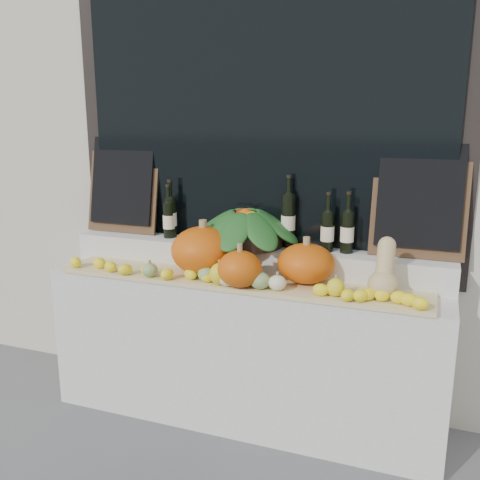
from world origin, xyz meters
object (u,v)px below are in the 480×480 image
at_px(pumpkin_right, 306,263).
at_px(produce_bowl, 246,227).
at_px(pumpkin_left, 203,250).
at_px(butternut_squash, 384,273).
at_px(wine_bottle_tall, 288,220).

xyz_separation_m(pumpkin_right, produce_bowl, (-0.41, 0.17, 0.13)).
height_order(pumpkin_left, pumpkin_right, pumpkin_left).
xyz_separation_m(pumpkin_left, butternut_squash, (1.01, -0.04, -0.02)).
height_order(pumpkin_left, wine_bottle_tall, wine_bottle_tall).
relative_size(pumpkin_right, wine_bottle_tall, 0.75).
bearing_deg(wine_bottle_tall, pumpkin_left, -147.71).
distance_m(pumpkin_left, produce_bowl, 0.30).
bearing_deg(butternut_squash, wine_bottle_tall, 152.24).
bearing_deg(produce_bowl, butternut_squash, -17.11).
xyz_separation_m(produce_bowl, wine_bottle_tall, (0.25, 0.05, 0.05)).
distance_m(butternut_squash, produce_bowl, 0.88).
relative_size(pumpkin_right, produce_bowl, 0.45).
bearing_deg(pumpkin_right, pumpkin_left, -176.03).
relative_size(produce_bowl, wine_bottle_tall, 1.64).
xyz_separation_m(butternut_squash, produce_bowl, (-0.83, 0.26, 0.12)).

